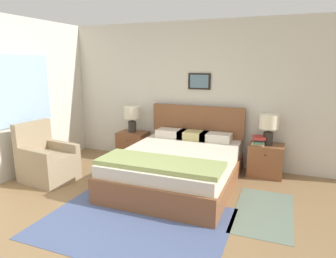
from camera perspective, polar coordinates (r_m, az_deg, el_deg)
The scene contains 15 objects.
ground_plane at distance 3.44m, azimuth -12.55°, elevation -20.57°, with size 16.00×16.00×0.00m, color olive.
wall_back at distance 5.61m, azimuth 4.11°, elevation 6.71°, with size 7.19×0.09×2.60m.
wall_left at distance 5.64m, azimuth -25.44°, elevation 5.61°, with size 0.08×5.34×2.60m.
area_rug_main at distance 3.75m, azimuth -6.46°, elevation -17.29°, with size 2.20×1.61×0.01m.
area_rug_bedside at distance 4.15m, azimuth 17.74°, elevation -14.74°, with size 0.71×1.34×0.01m.
bed at distance 4.71m, azimuth 1.88°, elevation -6.94°, with size 1.72×2.17×1.10m.
armchair at distance 5.22m, azimuth -22.14°, elevation -5.81°, with size 0.86×0.75×0.94m.
nightstand_near_window at distance 5.96m, azimuth -6.68°, elevation -3.11°, with size 0.56×0.44×0.54m.
nightstand_by_door at distance 5.29m, azimuth 18.08°, elevation -5.67°, with size 0.56×0.44×0.54m.
table_lamp_near_window at distance 5.83m, azimuth -6.89°, elevation 2.65°, with size 0.31×0.31×0.50m.
table_lamp_by_door at distance 5.14m, azimuth 18.68°, elevation 0.75°, with size 0.31×0.31×0.50m.
book_thick_bottom at distance 5.18m, azimuth 16.88°, elevation -2.64°, with size 0.22×0.23×0.04m.
book_hardcover_middle at distance 5.17m, azimuth 16.90°, elevation -2.28°, with size 0.19×0.29×0.03m.
book_novel_upper at distance 5.16m, azimuth 16.92°, elevation -1.97°, with size 0.16×0.24×0.03m.
book_slim_near_top at distance 5.15m, azimuth 16.95°, elevation -1.58°, with size 0.23×0.26×0.04m.
Camera 1 is at (1.69, -2.35, 1.86)m, focal length 32.00 mm.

